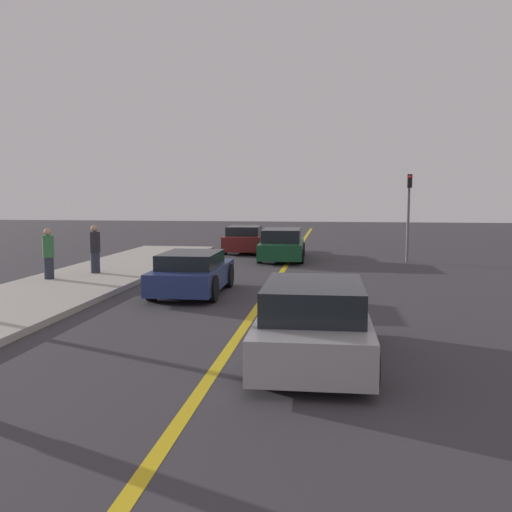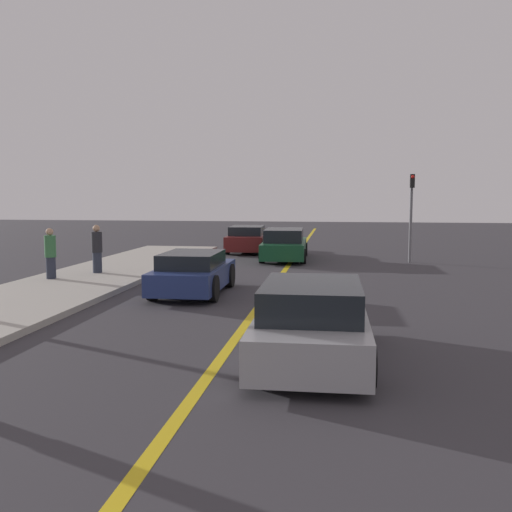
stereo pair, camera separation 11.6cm
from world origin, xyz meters
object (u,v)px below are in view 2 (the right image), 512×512
Objects in this scene: pedestrian_by_sign at (97,249)px; pedestrian_far_standing at (50,254)px; car_near_right_lane at (312,323)px; car_ahead_center at (193,273)px; car_parked_left_lot at (248,239)px; traffic_light at (411,208)px; car_far_distant at (284,245)px.

pedestrian_far_standing is at bearing -119.74° from pedestrian_by_sign.
car_near_right_lane is 7.07m from car_ahead_center.
car_near_right_lane is 18.41m from car_parked_left_lot.
traffic_light is (3.34, 14.63, 1.61)m from car_near_right_lane.
car_near_right_lane is 2.63× the size of pedestrian_by_sign.
pedestrian_by_sign is (0.87, 1.52, 0.01)m from pedestrian_far_standing.
car_parked_left_lot is (-0.37, 11.91, 0.03)m from car_ahead_center.
car_far_distant is 10.19m from pedestrian_far_standing.
car_near_right_lane is at bearing -48.76° from pedestrian_by_sign.
car_near_right_lane reaches higher than car_far_distant.
traffic_light reaches higher than car_near_right_lane.
car_parked_left_lot reaches higher than car_ahead_center.
car_far_distant is at bearing -57.62° from car_parked_left_lot.
car_far_distant is at bearing 78.24° from car_ahead_center.
car_ahead_center is 2.49× the size of pedestrian_far_standing.
car_far_distant is (1.74, 8.89, 0.05)m from car_ahead_center.
car_ahead_center is 0.96× the size of car_parked_left_lot.
pedestrian_far_standing is (-4.55, -10.74, 0.33)m from car_parked_left_lot.
pedestrian_by_sign is (-7.68, 8.76, 0.32)m from car_near_right_lane.
car_near_right_lane is at bearing -59.83° from car_ahead_center.
car_parked_left_lot is (-4.00, 17.97, -0.02)m from car_near_right_lane.
pedestrian_far_standing reaches higher than car_parked_left_lot.
car_far_distant is at bearing 176.51° from traffic_light.
car_ahead_center is at bearing -13.44° from pedestrian_far_standing.
pedestrian_far_standing is at bearing -115.45° from car_parked_left_lot.
traffic_light is at bearing 31.87° from pedestrian_far_standing.
pedestrian_far_standing is (-4.92, 1.18, 0.35)m from car_ahead_center.
pedestrian_far_standing is (-8.55, 7.24, 0.30)m from car_near_right_lane.
car_near_right_lane is at bearing -84.90° from car_far_distant.
traffic_light reaches higher than pedestrian_by_sign.
car_far_distant is (-1.89, 14.95, -0.00)m from car_near_right_lane.
car_near_right_lane is 15.07m from car_far_distant.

